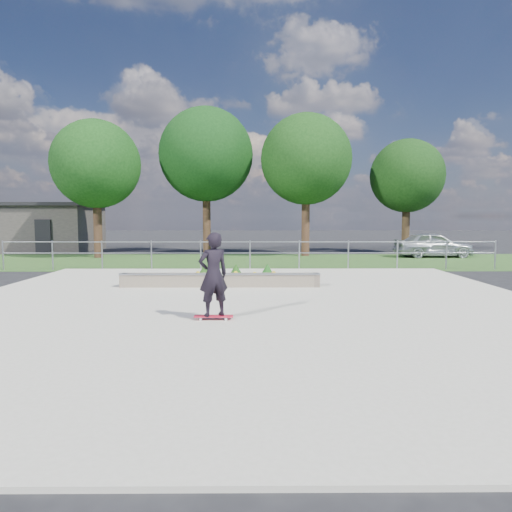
# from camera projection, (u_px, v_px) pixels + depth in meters

# --- Properties ---
(ground) EXTENTS (120.00, 120.00, 0.00)m
(ground) POSITION_uv_depth(u_px,v_px,m) (248.00, 306.00, 11.08)
(ground) COLOR black
(ground) RESTS_ON ground
(grass_verge) EXTENTS (30.00, 8.00, 0.02)m
(grass_verge) POSITION_uv_depth(u_px,v_px,m) (250.00, 261.00, 22.04)
(grass_verge) COLOR #284A1D
(grass_verge) RESTS_ON ground
(concrete_slab) EXTENTS (15.00, 15.00, 0.06)m
(concrete_slab) POSITION_uv_depth(u_px,v_px,m) (248.00, 305.00, 11.08)
(concrete_slab) COLOR #AFAB9B
(concrete_slab) RESTS_ON ground
(fence) EXTENTS (20.06, 0.06, 1.20)m
(fence) POSITION_uv_depth(u_px,v_px,m) (250.00, 251.00, 18.48)
(fence) COLOR #93969B
(fence) RESTS_ON ground
(building) EXTENTS (8.40, 5.40, 3.00)m
(building) POSITION_uv_depth(u_px,v_px,m) (30.00, 227.00, 28.77)
(building) COLOR #322F2D
(building) RESTS_ON ground
(tree_far_left) EXTENTS (4.55, 4.55, 7.15)m
(tree_far_left) POSITION_uv_depth(u_px,v_px,m) (96.00, 164.00, 23.55)
(tree_far_left) COLOR #321D14
(tree_far_left) RESTS_ON ground
(tree_mid_left) EXTENTS (5.25, 5.25, 8.25)m
(tree_mid_left) POSITION_uv_depth(u_px,v_px,m) (206.00, 155.00, 25.52)
(tree_mid_left) COLOR #311D13
(tree_mid_left) RESTS_ON ground
(tree_mid_right) EXTENTS (4.90, 4.90, 7.70)m
(tree_mid_right) POSITION_uv_depth(u_px,v_px,m) (306.00, 160.00, 24.59)
(tree_mid_right) COLOR #372016
(tree_mid_right) RESTS_ON ground
(tree_far_right) EXTENTS (4.20, 4.20, 6.60)m
(tree_far_right) POSITION_uv_depth(u_px,v_px,m) (407.00, 176.00, 26.19)
(tree_far_right) COLOR black
(tree_far_right) RESTS_ON ground
(grind_ledge) EXTENTS (6.00, 0.44, 0.43)m
(grind_ledge) POSITION_uv_depth(u_px,v_px,m) (220.00, 280.00, 13.78)
(grind_ledge) COLOR #6B5E4F
(grind_ledge) RESTS_ON concrete_slab
(planter_bed) EXTENTS (3.00, 1.20, 0.61)m
(planter_bed) POSITION_uv_depth(u_px,v_px,m) (236.00, 278.00, 14.36)
(planter_bed) COLOR black
(planter_bed) RESTS_ON concrete_slab
(skateboarder) EXTENTS (0.80, 0.64, 1.80)m
(skateboarder) POSITION_uv_depth(u_px,v_px,m) (213.00, 275.00, 9.31)
(skateboarder) COLOR silver
(skateboarder) RESTS_ON concrete_slab
(parked_car) EXTENTS (4.02, 1.70, 1.35)m
(parked_car) POSITION_uv_depth(u_px,v_px,m) (433.00, 245.00, 24.22)
(parked_car) COLOR #A0A6A9
(parked_car) RESTS_ON ground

